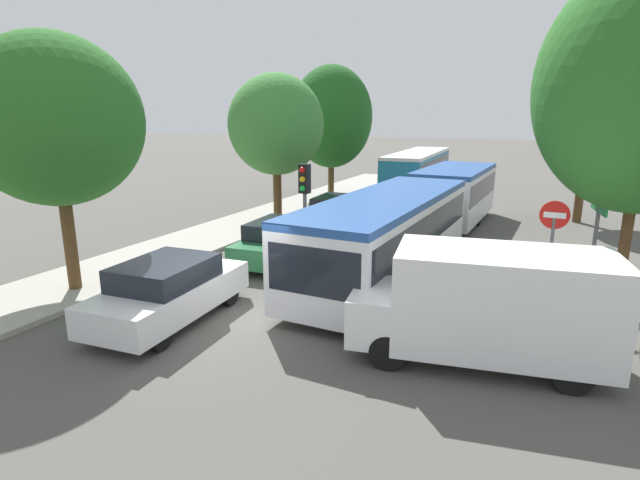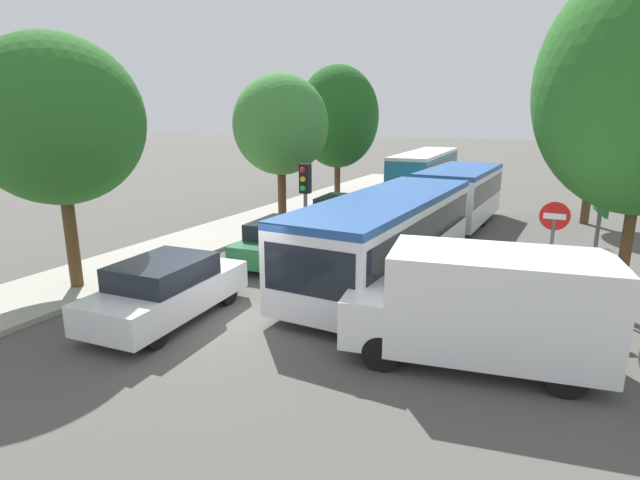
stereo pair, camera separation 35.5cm
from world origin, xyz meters
TOP-DOWN VIEW (x-y plane):
  - ground_plane at (0.00, 0.00)m, footprint 200.00×200.00m
  - kerb_strip_left at (-5.99, 12.42)m, footprint 3.20×34.83m
  - articulated_bus at (2.18, 8.56)m, footprint 3.28×17.18m
  - city_bus_rear at (-1.98, 24.84)m, footprint 2.94×11.31m
  - queued_car_white at (-1.74, -0.44)m, footprint 2.12×4.48m
  - queued_car_green at (-1.75, 5.03)m, footprint 2.01×4.24m
  - queued_car_red at (-1.99, 10.53)m, footprint 2.01×4.25m
  - white_van at (5.45, 0.60)m, footprint 5.25×2.72m
  - traffic_light at (-0.55, 4.51)m, footprint 0.32×0.36m
  - no_entry_sign at (6.49, 4.13)m, footprint 0.70×0.08m
  - direction_sign_post at (7.49, 4.91)m, footprint 0.28×1.39m
  - tree_left_near at (-5.51, 0.01)m, footprint 4.48×4.48m
  - tree_left_mid at (-5.19, 11.01)m, footprint 4.32×4.32m
  - tree_left_far at (-5.64, 18.34)m, footprint 4.77×4.77m
  - tree_right_mid at (7.64, 16.47)m, footprint 4.10×4.10m

SIDE VIEW (x-z plane):
  - ground_plane at x=0.00m, z-range 0.00..0.00m
  - kerb_strip_left at x=-5.99m, z-range 0.00..0.14m
  - queued_car_green at x=-1.75m, z-range 0.01..1.45m
  - queued_car_red at x=-1.99m, z-range 0.01..1.45m
  - queued_car_white at x=-1.74m, z-range 0.01..1.53m
  - white_van at x=5.45m, z-range 0.09..2.40m
  - city_bus_rear at x=-1.98m, z-range 0.19..2.60m
  - articulated_bus at x=2.18m, z-range 0.20..2.73m
  - no_entry_sign at x=6.49m, z-range 0.47..3.29m
  - traffic_light at x=-0.55m, z-range 0.80..4.20m
  - direction_sign_post at x=7.49m, z-range 0.77..4.37m
  - tree_left_mid at x=-5.19m, z-range 0.96..7.64m
  - tree_left_near at x=-5.51m, z-range 1.23..8.16m
  - tree_left_far at x=-5.64m, z-range 0.89..8.57m
  - tree_right_mid at x=7.64m, z-range 1.46..8.55m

